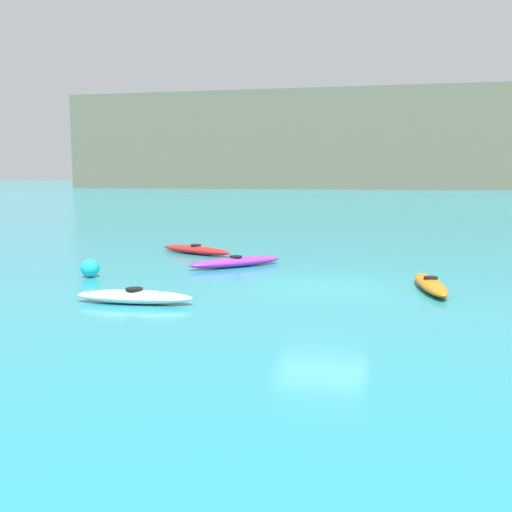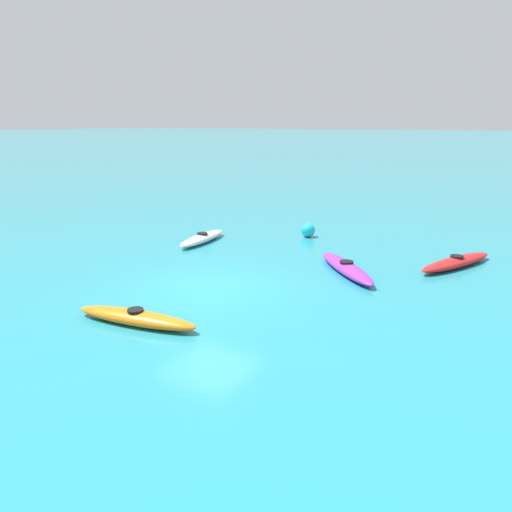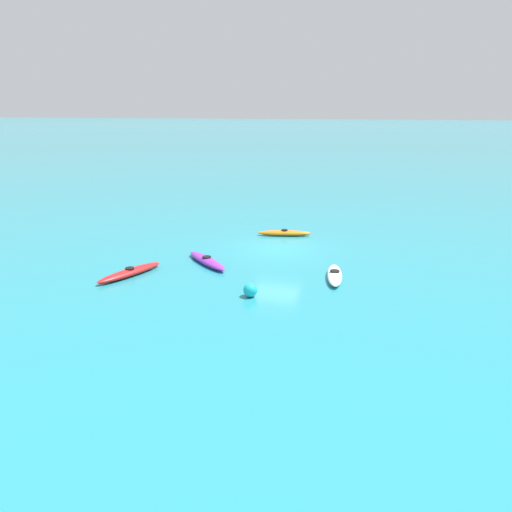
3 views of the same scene
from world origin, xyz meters
name	(u,v)px [view 2 (image 2 of 3)]	position (x,y,z in m)	size (l,w,h in m)	color
ground_plane	(209,288)	(0.00, 0.00, 0.00)	(600.00, 600.00, 0.00)	teal
kayak_purple	(346,268)	(-3.35, 2.66, 0.16)	(2.80, 2.93, 0.37)	purple
kayak_orange	(136,318)	(2.84, 0.17, 0.16)	(1.19, 3.12, 0.37)	orange
kayak_red	(456,262)	(-5.84, 5.34, 0.16)	(3.43, 1.86, 0.37)	red
kayak_white	(202,238)	(-3.90, -3.44, 0.16)	(2.91, 0.98, 0.37)	white
buoy_cyan	(308,230)	(-6.90, -0.47, 0.28)	(0.55, 0.55, 0.55)	#19B7C6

